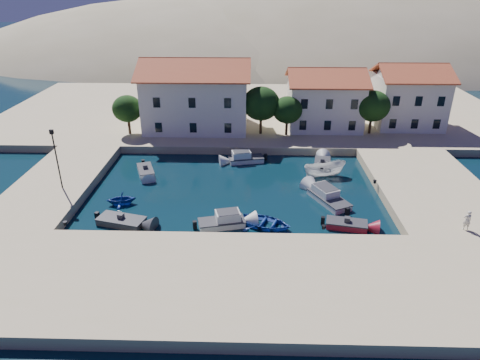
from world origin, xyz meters
The scene contains 23 objects.
ground centered at (0.00, 0.00, 0.00)m, with size 400.00×400.00×0.00m, color black.
quay_south centered at (0.00, -6.00, 0.50)m, with size 52.00×12.00×1.00m, color tan.
quay_east centered at (20.50, 10.00, 0.50)m, with size 11.00×20.00×1.00m, color tan.
quay_west centered at (-19.00, 10.00, 0.50)m, with size 8.00×20.00×1.00m, color tan.
quay_north centered at (2.00, 38.00, 0.50)m, with size 80.00×36.00×1.00m, color tan.
hills centered at (20.64, 123.62, -23.40)m, with size 254.00×176.00×99.00m.
building_left centered at (-6.00, 28.00, 5.94)m, with size 14.70×9.45×9.70m.
building_mid centered at (12.00, 29.00, 5.22)m, with size 10.50×8.40×8.30m.
building_right centered at (24.00, 30.00, 5.47)m, with size 9.45×8.40×8.80m.
trees centered at (4.51, 25.46, 4.84)m, with size 37.30×5.30×6.45m.
lamppost centered at (-17.50, 8.00, 4.75)m, with size 0.35×0.25×6.22m.
bollards centered at (2.80, 3.87, 1.15)m, with size 29.36×9.56×0.30m.
motorboat_grey_sw centered at (-10.03, 2.75, 0.29)m, with size 4.64×2.95×1.25m.
cabin_cruiser_south centered at (-0.85, 2.64, 0.48)m, with size 4.46×2.71×1.60m.
rowboat_south centered at (3.13, 2.75, 0.00)m, with size 3.32×4.65×0.96m, color navy.
motorboat_red_se centered at (10.42, 2.73, 0.30)m, with size 3.86×2.30×1.25m.
cabin_cruiser_east centered at (9.59, 7.53, 0.48)m, with size 4.08×5.44×1.60m.
boat_east centered at (10.07, 13.72, 0.00)m, with size 1.83×4.87×1.88m, color silver.
motorboat_white_ne centered at (10.23, 16.46, 0.29)m, with size 2.52×4.21×1.25m.
rowboat_west centered at (-11.08, 6.51, 0.00)m, with size 2.45×2.84×1.50m, color navy.
motorboat_white_west centered at (-10.40, 14.03, 0.30)m, with size 2.77×3.99×1.25m.
cabin_cruiser_north centered at (1.12, 17.73, 0.48)m, with size 4.51×2.67×1.60m.
pedestrian centered at (20.06, 1.06, 1.89)m, with size 0.65×0.43×1.78m, color beige.
Camera 1 is at (1.75, -30.60, 20.36)m, focal length 32.00 mm.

